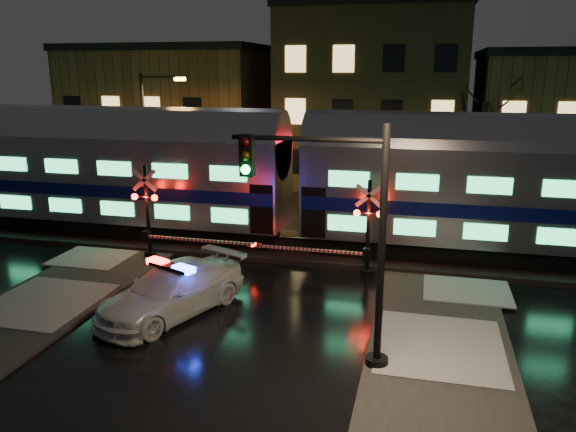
# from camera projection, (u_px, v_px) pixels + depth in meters

# --- Properties ---
(ground) EXTENTS (120.00, 120.00, 0.00)m
(ground) POSITION_uv_depth(u_px,v_px,m) (253.00, 290.00, 20.31)
(ground) COLOR black
(ground) RESTS_ON ground
(ballast) EXTENTS (90.00, 4.20, 0.24)m
(ballast) POSITION_uv_depth(u_px,v_px,m) (286.00, 246.00, 24.98)
(ballast) COLOR black
(ballast) RESTS_ON ground
(sidewalk_right) EXTENTS (4.00, 20.00, 0.12)m
(sidewalk_right) POSITION_uv_depth(u_px,v_px,m) (442.00, 408.00, 13.16)
(sidewalk_right) COLOR #2D2D2D
(sidewalk_right) RESTS_ON ground
(building_left) EXTENTS (14.00, 10.00, 9.00)m
(building_left) POSITION_uv_depth(u_px,v_px,m) (175.00, 114.00, 42.86)
(building_left) COLOR #543820
(building_left) RESTS_ON ground
(building_mid) EXTENTS (12.00, 11.00, 11.50)m
(building_mid) POSITION_uv_depth(u_px,v_px,m) (374.00, 99.00, 39.54)
(building_mid) COLOR brown
(building_mid) RESTS_ON ground
(building_right) EXTENTS (12.00, 10.00, 8.50)m
(building_right) POSITION_uv_depth(u_px,v_px,m) (573.00, 125.00, 36.44)
(building_right) COLOR #543820
(building_right) RESTS_ON ground
(train) EXTENTS (51.00, 3.12, 5.92)m
(train) POSITION_uv_depth(u_px,v_px,m) (296.00, 175.00, 24.06)
(train) COLOR black
(train) RESTS_ON ballast
(police_car) EXTENTS (4.08, 5.89, 1.76)m
(police_car) POSITION_uv_depth(u_px,v_px,m) (172.00, 290.00, 18.21)
(police_car) COLOR white
(police_car) RESTS_ON ground
(crossing_signal_right) EXTENTS (5.36, 0.64, 3.79)m
(crossing_signal_right) POSITION_uv_depth(u_px,v_px,m) (358.00, 238.00, 21.28)
(crossing_signal_right) COLOR black
(crossing_signal_right) RESTS_ON ground
(crossing_signal_left) EXTENTS (5.63, 0.65, 3.99)m
(crossing_signal_left) POSITION_uv_depth(u_px,v_px,m) (155.00, 222.00, 23.21)
(crossing_signal_left) COLOR black
(crossing_signal_left) RESTS_ON ground
(traffic_light) EXTENTS (4.21, 0.73, 6.51)m
(traffic_light) POSITION_uv_depth(u_px,v_px,m) (341.00, 242.00, 14.35)
(traffic_light) COLOR black
(traffic_light) RESTS_ON ground
(streetlight) EXTENTS (2.53, 0.27, 7.58)m
(streetlight) POSITION_uv_depth(u_px,v_px,m) (149.00, 136.00, 29.63)
(streetlight) COLOR black
(streetlight) RESTS_ON ground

